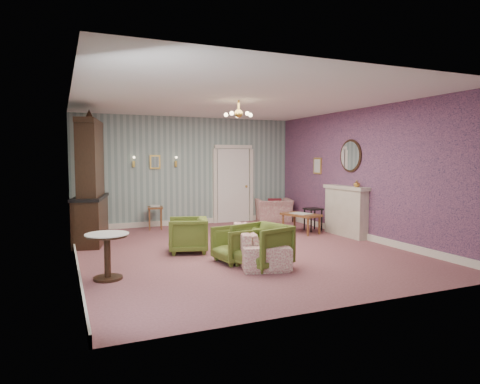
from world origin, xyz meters
name	(u,v)px	position (x,y,z in m)	size (l,w,h in m)	color
floor	(239,249)	(0.00, 0.00, 0.00)	(7.00, 7.00, 0.00)	#8E5358
ceiling	(239,100)	(0.00, 0.00, 2.90)	(7.00, 7.00, 0.00)	white
wall_back	(188,171)	(0.00, 3.50, 1.45)	(6.00, 6.00, 0.00)	gray
wall_front	(354,187)	(0.00, -3.50, 1.45)	(6.00, 6.00, 0.00)	gray
wall_left	(73,179)	(-3.00, 0.00, 1.45)	(7.00, 7.00, 0.00)	gray
wall_right	(363,174)	(3.00, 0.00, 1.45)	(7.00, 7.00, 0.00)	gray
wall_right_floral	(362,174)	(2.98, 0.00, 1.45)	(7.00, 7.00, 0.00)	#B55A7D
door	(233,184)	(1.30, 3.46, 1.08)	(1.12, 0.12, 2.16)	white
olive_chair_a	(262,244)	(-0.18, -1.42, 0.39)	(0.77, 0.72, 0.79)	#586724
olive_chair_b	(236,243)	(-0.45, -0.92, 0.34)	(0.66, 0.62, 0.68)	#586724
olive_chair_c	(188,233)	(-0.99, 0.15, 0.37)	(0.71, 0.67, 0.73)	#586724
sofa_chintz	(259,238)	(0.01, -0.91, 0.38)	(1.96, 0.57, 0.77)	#A1404E
wingback_chair	(274,206)	(2.38, 3.06, 0.43)	(0.98, 0.64, 0.86)	#A1404E
dresser	(90,178)	(-2.62, 1.84, 1.37)	(0.57, 1.65, 2.75)	black
fireplace	(346,211)	(2.86, 0.40, 0.58)	(0.30, 1.40, 1.16)	beige
mantel_vase	(357,184)	(2.84, 0.00, 1.23)	(0.15, 0.15, 0.15)	gold
oval_mirror	(350,156)	(2.96, 0.40, 1.85)	(0.04, 0.76, 0.84)	white
framed_print	(318,166)	(2.97, 1.75, 1.60)	(0.04, 0.34, 0.42)	gold
coffee_table	(301,223)	(2.10, 1.12, 0.24)	(0.52, 0.93, 0.47)	brown
side_table_black	(313,219)	(2.53, 1.26, 0.28)	(0.38, 0.38, 0.57)	black
pedestal_table	(107,256)	(-2.59, -1.15, 0.35)	(0.63, 0.63, 0.69)	black
nesting_table	(155,217)	(-1.00, 3.07, 0.31)	(0.37, 0.48, 0.62)	brown
gilt_mirror_back	(155,162)	(-0.90, 3.46, 1.70)	(0.28, 0.06, 0.36)	gold
sconce_left	(134,162)	(-1.45, 3.44, 1.70)	(0.16, 0.12, 0.30)	gold
sconce_right	(176,162)	(-0.35, 3.44, 1.70)	(0.16, 0.12, 0.30)	gold
chandelier	(239,115)	(0.00, 0.00, 2.63)	(0.56, 0.56, 0.36)	gold
burgundy_cushion	(275,205)	(2.33, 2.91, 0.48)	(0.38, 0.10, 0.38)	maroon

